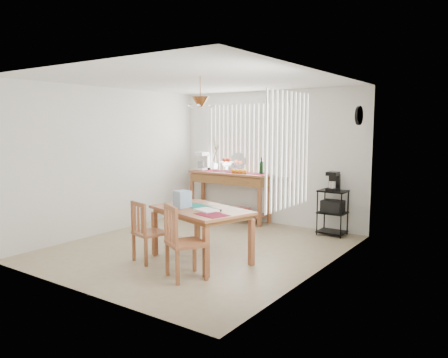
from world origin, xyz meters
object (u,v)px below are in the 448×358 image
Objects in this scene: chair_left at (148,232)px; cart_items at (334,182)px; sideboard at (230,184)px; dining_table at (201,214)px; chair_right at (183,242)px; wire_cart at (333,208)px.

cart_items is at bearing 62.25° from chair_left.
cart_items is at bearing 0.67° from sideboard.
sideboard reaches higher than dining_table.
chair_left is 0.89m from chair_right.
dining_table is at bearing -64.62° from sideboard.
sideboard is 3.53m from chair_right.
chair_left is at bearing -117.75° from cart_items.
dining_table is 1.67× the size of chair_right.
sideboard is 1.10× the size of dining_table.
sideboard is 2.01× the size of chair_left.
wire_cart reaches higher than dining_table.
chair_right is at bearing -102.50° from wire_cart.
chair_right is (-0.71, -3.22, -0.01)m from wire_cart.
sideboard reaches higher than chair_right.
cart_items is at bearing 90.00° from wire_cart.
cart_items is 0.21× the size of dining_table.
wire_cart is 0.92× the size of chair_left.
wire_cart is at bearing 0.44° from sideboard.
chair_right is (1.46, -3.20, -0.27)m from sideboard.
chair_left is (-1.57, -2.99, -0.52)m from cart_items.
dining_table is 0.79m from chair_left.
chair_left is at bearing -117.82° from wire_cart.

